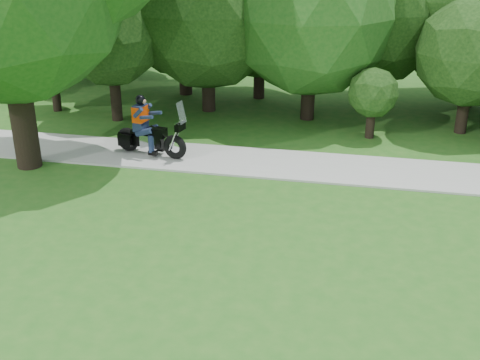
{
  "coord_description": "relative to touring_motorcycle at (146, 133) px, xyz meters",
  "views": [
    {
      "loc": [
        -1.5,
        -7.73,
        6.37
      ],
      "look_at": [
        -3.95,
        4.17,
        1.13
      ],
      "focal_mm": 45.0,
      "sensor_mm": 36.0,
      "label": 1
    }
  ],
  "objects": [
    {
      "name": "touring_motorcycle",
      "position": [
        0.0,
        0.0,
        0.0
      ],
      "size": [
        2.31,
        1.03,
        1.77
      ],
      "rotation": [
        0.0,
        0.0,
        -0.22
      ],
      "color": "black",
      "rests_on": "walkway"
    },
    {
      "name": "tree_line",
      "position": [
        8.31,
        6.62,
        2.89
      ],
      "size": [
        39.5,
        12.12,
        7.47
      ],
      "color": "black",
      "rests_on": "ground"
    },
    {
      "name": "walkway",
      "position": [
        7.51,
        0.07,
        -0.67
      ],
      "size": [
        60.0,
        2.2,
        0.06
      ],
      "primitive_type": "cube",
      "color": "#A4A49E",
      "rests_on": "ground"
    }
  ]
}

